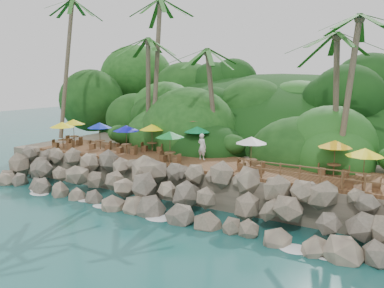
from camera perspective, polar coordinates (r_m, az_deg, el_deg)
The scene contains 12 objects.
ground at distance 24.70m, azimuth -7.43°, elevation -9.78°, with size 140.00×140.00×0.00m, color #19514F.
land_base at distance 37.77m, azimuth 7.99°, elevation -1.38°, with size 32.00×25.20×2.10m, color gray.
jungle_hill at distance 44.83m, azimuth 11.83°, elevation -1.14°, with size 44.80×28.00×15.40m, color #143811.
seawall at distance 25.86m, azimuth -4.68°, elevation -6.17°, with size 29.00×4.00×2.30m, color gray, non-canonical shape.
terrace at distance 28.84m, azimuth -0.00°, elevation -2.35°, with size 26.00×5.00×0.20m, color brown.
jungle_foliage at distance 37.09m, azimuth 7.33°, elevation -3.23°, with size 44.00×16.00×12.00m, color #143811, non-canonical shape.
foam_line at distance 24.91m, azimuth -7.00°, elevation -9.53°, with size 25.20×0.80×0.06m.
palms at distance 31.56m, azimuth 0.66°, elevation 16.40°, with size 30.71×7.27×13.80m.
palapa at distance 33.01m, azimuth 0.31°, elevation 5.45°, with size 5.27×5.27×4.60m.
dining_clusters at distance 29.08m, azimuth -3.11°, elevation 1.45°, with size 25.12×5.15×2.12m.
railing at distance 23.08m, azimuth 15.83°, elevation -3.93°, with size 8.30×0.10×1.00m.
waiter at distance 28.69m, azimuth 1.38°, elevation -0.36°, with size 0.67×0.44×1.82m, color white.
Camera 1 is at (14.81, -18.02, 8.13)m, focal length 39.00 mm.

